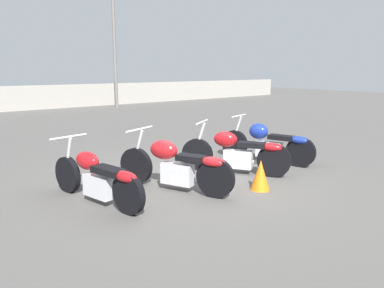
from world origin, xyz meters
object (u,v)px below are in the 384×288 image
(motorcycle_slot_1, at_px, (175,165))
(traffic_cone_near, at_px, (260,175))
(motorcycle_slot_0, at_px, (98,178))
(motorcycle_slot_3, at_px, (268,143))
(light_pole_right, at_px, (113,5))
(motorcycle_slot_2, at_px, (237,152))

(motorcycle_slot_1, distance_m, traffic_cone_near, 1.47)
(motorcycle_slot_0, distance_m, traffic_cone_near, 2.71)
(motorcycle_slot_0, height_order, motorcycle_slot_3, motorcycle_slot_3)
(motorcycle_slot_1, relative_size, traffic_cone_near, 4.07)
(motorcycle_slot_0, xyz_separation_m, motorcycle_slot_1, (1.30, -0.24, 0.04))
(motorcycle_slot_0, height_order, motorcycle_slot_1, motorcycle_slot_1)
(traffic_cone_near, bearing_deg, motorcycle_slot_1, 141.82)
(motorcycle_slot_0, relative_size, motorcycle_slot_3, 0.99)
(motorcycle_slot_1, bearing_deg, motorcycle_slot_0, 147.63)
(light_pole_right, bearing_deg, traffic_cone_near, -108.46)
(motorcycle_slot_0, bearing_deg, light_pole_right, 49.89)
(light_pole_right, relative_size, motorcycle_slot_0, 4.27)
(motorcycle_slot_1, bearing_deg, traffic_cone_near, -59.89)
(motorcycle_slot_2, height_order, traffic_cone_near, motorcycle_slot_2)
(motorcycle_slot_1, height_order, motorcycle_slot_2, motorcycle_slot_1)
(motorcycle_slot_3, bearing_deg, traffic_cone_near, -159.59)
(motorcycle_slot_1, xyz_separation_m, motorcycle_slot_3, (2.79, 0.31, -0.01))
(motorcycle_slot_1, bearing_deg, motorcycle_slot_3, -15.42)
(motorcycle_slot_3, height_order, traffic_cone_near, motorcycle_slot_3)
(motorcycle_slot_1, xyz_separation_m, motorcycle_slot_2, (1.58, 0.08, -0.02))
(motorcycle_slot_0, relative_size, motorcycle_slot_1, 1.00)
(motorcycle_slot_2, relative_size, motorcycle_slot_3, 0.90)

